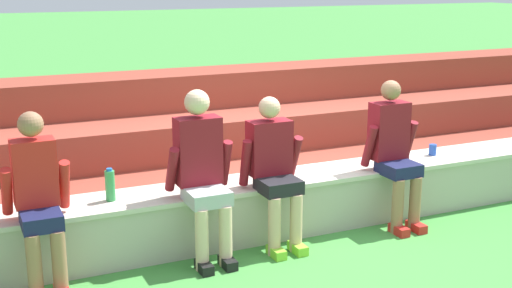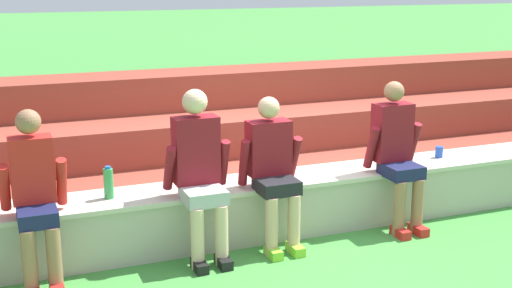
# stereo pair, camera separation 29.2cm
# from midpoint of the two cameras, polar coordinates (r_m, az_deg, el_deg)

# --- Properties ---
(ground_plane) EXTENTS (80.00, 80.00, 0.00)m
(ground_plane) POSITION_cam_midpoint_polar(r_m,az_deg,el_deg) (6.31, 6.49, -7.84)
(ground_plane) COLOR #428E3D
(stone_seating_wall) EXTENTS (8.57, 0.57, 0.53)m
(stone_seating_wall) POSITION_cam_midpoint_polar(r_m,az_deg,el_deg) (6.43, 5.44, -4.72)
(stone_seating_wall) COLOR #B7AF9E
(stone_seating_wall) RESTS_ON ground
(brick_bleachers) EXTENTS (12.26, 2.19, 1.24)m
(brick_bleachers) POSITION_cam_midpoint_polar(r_m,az_deg,el_deg) (7.89, -0.29, 0.44)
(brick_bleachers) COLOR brown
(brick_bleachers) RESTS_ON ground
(person_left_of_center) EXTENTS (0.50, 0.59, 1.36)m
(person_left_of_center) POSITION_cam_midpoint_polar(r_m,az_deg,el_deg) (5.39, -16.73, -4.12)
(person_left_of_center) COLOR #996B4C
(person_left_of_center) RESTS_ON ground
(person_center) EXTENTS (0.56, 0.59, 1.44)m
(person_center) POSITION_cam_midpoint_polar(r_m,az_deg,el_deg) (5.63, -3.31, -2.20)
(person_center) COLOR beige
(person_center) RESTS_ON ground
(person_right_of_center) EXTENTS (0.56, 0.57, 1.33)m
(person_right_of_center) POSITION_cam_midpoint_polar(r_m,az_deg,el_deg) (5.89, 2.87, -2.06)
(person_right_of_center) COLOR #DBAD89
(person_right_of_center) RESTS_ON ground
(person_far_right) EXTENTS (0.54, 0.58, 1.39)m
(person_far_right) POSITION_cam_midpoint_polar(r_m,az_deg,el_deg) (6.48, 13.10, -0.65)
(person_far_right) COLOR #996B4C
(person_far_right) RESTS_ON ground
(water_bottle_near_left) EXTENTS (0.08, 0.08, 0.28)m
(water_bottle_near_left) POSITION_cam_midpoint_polar(r_m,az_deg,el_deg) (5.74, -10.95, -3.28)
(water_bottle_near_left) COLOR green
(water_bottle_near_left) RESTS_ON stone_seating_wall
(plastic_cup_middle) EXTENTS (0.08, 0.08, 0.13)m
(plastic_cup_middle) POSITION_cam_midpoint_polar(r_m,az_deg,el_deg) (6.05, -1.59, -2.78)
(plastic_cup_middle) COLOR white
(plastic_cup_middle) RESTS_ON stone_seating_wall
(plastic_cup_right_end) EXTENTS (0.08, 0.08, 0.11)m
(plastic_cup_right_end) POSITION_cam_midpoint_polar(r_m,az_deg,el_deg) (7.20, 16.35, -0.66)
(plastic_cup_right_end) COLOR blue
(plastic_cup_right_end) RESTS_ON stone_seating_wall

